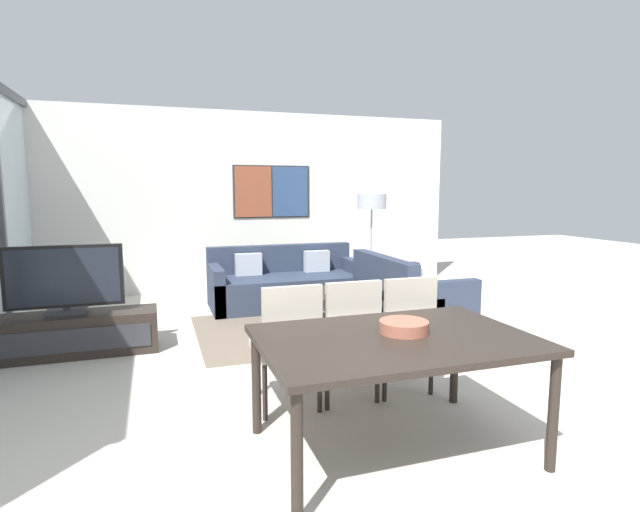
% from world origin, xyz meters
% --- Properties ---
extents(wall_back, '(7.06, 0.09, 2.80)m').
position_xyz_m(wall_back, '(0.01, 6.15, 1.40)').
color(wall_back, silver).
rests_on(wall_back, ground_plane).
extents(area_rug, '(2.62, 1.90, 0.01)m').
position_xyz_m(area_rug, '(0.32, 3.54, 0.00)').
color(area_rug, '#706051').
rests_on(area_rug, ground_plane).
extents(tv_console, '(1.64, 0.46, 0.40)m').
position_xyz_m(tv_console, '(-2.21, 3.40, 0.20)').
color(tv_console, black).
rests_on(tv_console, ground_plane).
extents(television, '(1.05, 0.20, 0.67)m').
position_xyz_m(television, '(-2.21, 3.40, 0.73)').
color(television, '#2D2D33').
rests_on(television, tv_console).
extents(sofa_main, '(2.07, 0.92, 0.80)m').
position_xyz_m(sofa_main, '(0.32, 4.80, 0.27)').
color(sofa_main, '#2D384C').
rests_on(sofa_main, ground_plane).
extents(sofa_side, '(0.92, 1.50, 0.80)m').
position_xyz_m(sofa_side, '(1.49, 3.52, 0.27)').
color(sofa_side, '#2D384C').
rests_on(sofa_side, ground_plane).
extents(coffee_table, '(0.87, 0.87, 0.42)m').
position_xyz_m(coffee_table, '(0.32, 3.54, 0.32)').
color(coffee_table, black).
rests_on(coffee_table, ground_plane).
extents(dining_table, '(1.62, 1.10, 0.72)m').
position_xyz_m(dining_table, '(-0.04, 0.80, 0.66)').
color(dining_table, black).
rests_on(dining_table, ground_plane).
extents(dining_chair_left, '(0.46, 0.46, 0.94)m').
position_xyz_m(dining_chair_left, '(-0.50, 1.56, 0.53)').
color(dining_chair_left, '#B2A899').
rests_on(dining_chair_left, ground_plane).
extents(dining_chair_centre, '(0.46, 0.46, 0.94)m').
position_xyz_m(dining_chair_centre, '(-0.04, 1.58, 0.53)').
color(dining_chair_centre, '#B2A899').
rests_on(dining_chair_centre, ground_plane).
extents(dining_chair_right, '(0.46, 0.46, 0.94)m').
position_xyz_m(dining_chair_right, '(0.43, 1.58, 0.53)').
color(dining_chair_right, '#B2A899').
rests_on(dining_chair_right, ground_plane).
extents(fruit_bowl, '(0.30, 0.30, 0.07)m').
position_xyz_m(fruit_bowl, '(0.05, 0.86, 0.77)').
color(fruit_bowl, '#995642').
rests_on(fruit_bowl, dining_table).
extents(floor_lamp, '(0.42, 0.42, 1.53)m').
position_xyz_m(floor_lamp, '(1.64, 4.89, 1.33)').
color(floor_lamp, '#2D2D33').
rests_on(floor_lamp, ground_plane).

